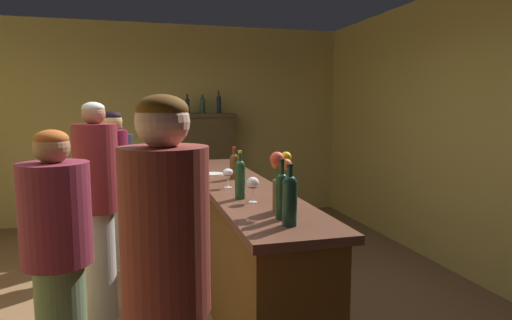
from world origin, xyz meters
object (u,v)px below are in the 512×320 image
at_px(patron_redhead, 58,252).
at_px(display_bottle_left, 187,105).
at_px(bar_counter, 237,244).
at_px(wine_glass_front, 228,173).
at_px(wine_glass_mid, 253,184).
at_px(patron_in_grey, 117,181).
at_px(display_bottle_midleft, 203,104).
at_px(patron_tall, 167,290).
at_px(cheese_plate, 213,174).
at_px(patron_in_navy, 114,181).
at_px(wine_bottle_syrah, 240,177).
at_px(display_bottle_center, 219,103).
at_px(display_cabinet, 205,165).
at_px(flower_arrangement, 281,179).
at_px(wine_bottle_chardonnay, 234,165).
at_px(patron_near_entrance, 98,202).
at_px(wine_bottle_merlot, 282,193).
at_px(wine_bottle_pinot, 290,198).

bearing_deg(patron_redhead, display_bottle_left, 50.32).
bearing_deg(bar_counter, wine_glass_front, -120.86).
height_order(wine_glass_mid, patron_in_grey, patron_in_grey).
height_order(display_bottle_midleft, patron_tall, display_bottle_midleft).
distance_m(wine_glass_front, patron_in_grey, 2.16).
bearing_deg(cheese_plate, wine_glass_mid, -87.24).
bearing_deg(display_bottle_left, patron_in_navy, -119.37).
distance_m(bar_counter, wine_bottle_syrah, 0.91).
bearing_deg(patron_tall, display_bottle_center, 28.81).
bearing_deg(wine_glass_front, wine_glass_mid, -84.29).
height_order(display_cabinet, wine_glass_front, display_cabinet).
xyz_separation_m(flower_arrangement, cheese_plate, (-0.16, 1.49, -0.19)).
bearing_deg(wine_bottle_chardonnay, display_bottle_left, 92.28).
bearing_deg(flower_arrangement, display_bottle_midleft, 88.63).
distance_m(display_cabinet, patron_redhead, 3.91).
xyz_separation_m(bar_counter, display_cabinet, (0.15, 2.85, 0.29)).
bearing_deg(display_bottle_midleft, wine_glass_front, -94.66).
height_order(display_bottle_midleft, patron_near_entrance, display_bottle_midleft).
distance_m(cheese_plate, patron_near_entrance, 1.07).
bearing_deg(display_bottle_center, display_bottle_left, 180.00).
xyz_separation_m(bar_counter, wine_bottle_chardonnay, (0.02, 0.20, 0.64)).
relative_size(flower_arrangement, patron_tall, 0.21).
xyz_separation_m(wine_bottle_chardonnay, display_bottle_center, (0.35, 2.65, 0.54)).
bearing_deg(patron_redhead, wine_bottle_merlot, -39.43).
height_order(bar_counter, display_cabinet, display_cabinet).
xyz_separation_m(display_bottle_midleft, patron_tall, (-0.81, -4.61, -0.75)).
relative_size(patron_near_entrance, patron_redhead, 1.10).
bearing_deg(bar_counter, cheese_plate, 104.03).
distance_m(wine_bottle_pinot, cheese_plate, 1.81).
bearing_deg(cheese_plate, patron_redhead, -131.48).
xyz_separation_m(display_bottle_left, display_bottle_center, (0.46, 0.00, 0.02)).
relative_size(display_bottle_midleft, patron_in_navy, 0.17).
bearing_deg(patron_tall, patron_in_grey, 47.39).
bearing_deg(patron_in_navy, bar_counter, 10.17).
bearing_deg(display_bottle_left, wine_glass_mid, -89.58).
relative_size(cheese_plate, display_bottle_midleft, 0.67).
bearing_deg(patron_near_entrance, wine_bottle_pinot, -54.74).
relative_size(wine_bottle_chardonnay, patron_in_grey, 0.18).
bearing_deg(bar_counter, patron_in_navy, 131.33).
distance_m(display_cabinet, wine_glass_mid, 3.61).
bearing_deg(display_bottle_left, patron_tall, -97.34).
bearing_deg(wine_bottle_syrah, cheese_plate, 90.18).
distance_m(wine_glass_front, patron_redhead, 1.32).
relative_size(flower_arrangement, patron_redhead, 0.23).
bearing_deg(patron_near_entrance, cheese_plate, 20.90).
bearing_deg(display_bottle_center, cheese_plate, -101.61).
height_order(wine_bottle_syrah, patron_tall, patron_tall).
height_order(bar_counter, wine_glass_mid, wine_glass_mid).
bearing_deg(patron_in_navy, cheese_plate, 21.39).
relative_size(wine_glass_mid, display_bottle_midleft, 0.60).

